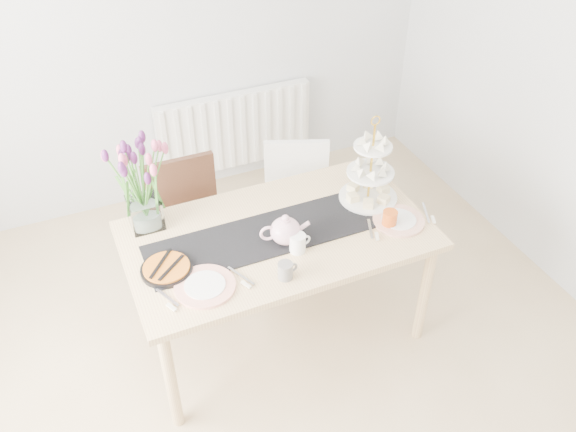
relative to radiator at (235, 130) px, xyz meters
name	(u,v)px	position (x,y,z in m)	size (l,w,h in m)	color
room_shell	(293,228)	(-0.50, -2.19, 0.85)	(4.50, 4.50, 4.50)	tan
radiator	(235,130)	(0.00, 0.00, 0.00)	(1.20, 0.08, 0.60)	white
dining_table	(278,244)	(-0.31, -1.58, 0.22)	(1.60, 0.90, 0.75)	tan
chair_brown	(189,220)	(-0.65, -1.00, 0.06)	(0.44, 0.44, 0.88)	#351E13
chair_white	(297,197)	(0.06, -1.01, 0.03)	(0.53, 0.53, 0.83)	white
table_runner	(278,232)	(-0.31, -1.58, 0.30)	(1.40, 0.35, 0.01)	black
tulip_vase	(138,173)	(-0.93, -1.24, 0.64)	(0.61, 0.61, 0.52)	silver
cake_stand	(370,179)	(0.27, -1.52, 0.44)	(0.33, 0.33, 0.48)	gold
teapot	(285,231)	(-0.31, -1.67, 0.38)	(0.25, 0.21, 0.17)	silver
cream_jug	(381,176)	(0.42, -1.39, 0.34)	(0.08, 0.08, 0.08)	white
tart_tin	(167,269)	(-0.92, -1.64, 0.31)	(0.26, 0.26, 0.03)	black
mug_grey	(285,271)	(-0.41, -1.91, 0.34)	(0.07, 0.07, 0.09)	slate
mug_white	(298,243)	(-0.28, -1.75, 0.35)	(0.08, 0.08, 0.10)	white
mug_orange	(390,219)	(0.25, -1.77, 0.35)	(0.08, 0.08, 0.09)	#D45517
plate_left	(205,286)	(-0.79, -1.82, 0.31)	(0.29, 0.29, 0.02)	white
plate_right	(399,220)	(0.32, -1.76, 0.31)	(0.28, 0.28, 0.01)	white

